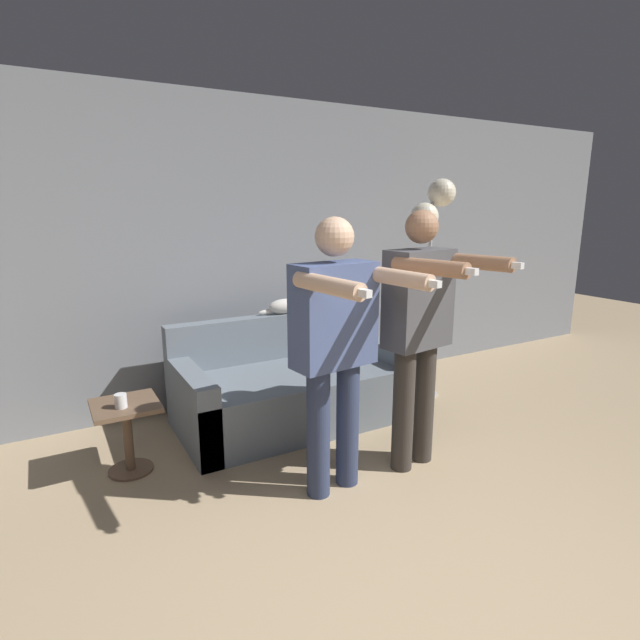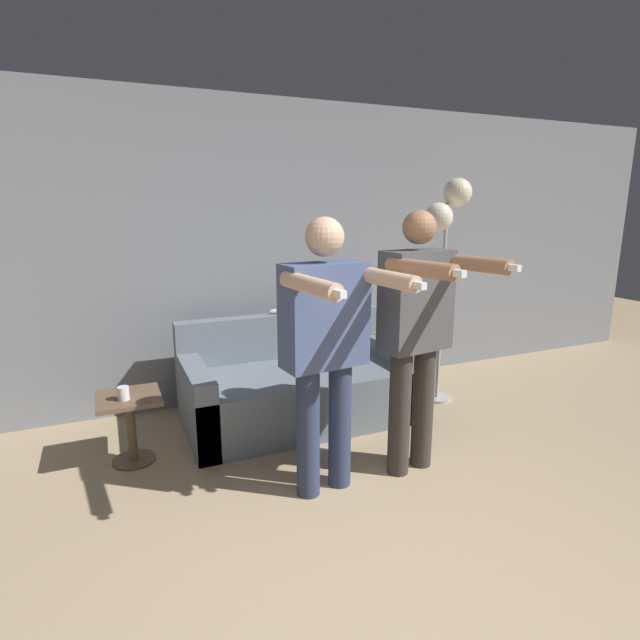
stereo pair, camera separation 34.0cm
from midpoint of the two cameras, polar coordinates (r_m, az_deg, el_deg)
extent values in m
cube|color=gray|center=(4.32, -9.18, 7.35)|extent=(10.00, 0.05, 2.60)
cube|color=slate|center=(4.07, 0.09, -8.59)|extent=(1.81, 0.93, 0.43)
cube|color=slate|center=(4.29, -2.02, -1.77)|extent=(1.81, 0.14, 0.38)
cube|color=slate|center=(3.81, -11.49, -9.26)|extent=(0.16, 0.93, 0.57)
cube|color=slate|center=(4.42, 9.98, -6.05)|extent=(0.16, 0.93, 0.57)
cylinder|color=#2D3856|center=(3.02, 1.93, -12.81)|extent=(0.14, 0.14, 0.80)
cylinder|color=#2D3856|center=(3.13, 5.45, -11.87)|extent=(0.14, 0.14, 0.80)
cube|color=#475684|center=(2.84, 3.93, 0.51)|extent=(0.52, 0.28, 0.60)
sphere|color=#D8AD8C|center=(2.78, 4.07, 9.46)|extent=(0.22, 0.22, 0.22)
cylinder|color=#D8AD8C|center=(2.47, 2.75, 3.96)|extent=(0.15, 0.51, 0.09)
cube|color=white|center=(2.27, 6.20, 3.05)|extent=(0.05, 0.12, 0.04)
cylinder|color=#D8AD8C|center=(2.75, 11.02, 4.67)|extent=(0.15, 0.51, 0.09)
cube|color=white|center=(2.57, 14.68, 3.88)|extent=(0.05, 0.12, 0.04)
cylinder|color=#38332D|center=(3.31, 12.06, -10.43)|extent=(0.14, 0.14, 0.83)
cylinder|color=#38332D|center=(3.44, 14.50, -9.62)|extent=(0.14, 0.14, 0.83)
cube|color=#4C4C51|center=(3.17, 13.98, 2.13)|extent=(0.47, 0.28, 0.62)
sphere|color=#9E7051|center=(3.12, 14.44, 10.23)|extent=(0.20, 0.20, 0.20)
cylinder|color=#9E7051|center=(2.81, 14.86, 5.69)|extent=(0.16, 0.51, 0.10)
cube|color=white|center=(2.64, 18.80, 5.09)|extent=(0.05, 0.12, 0.04)
cylinder|color=#9E7051|center=(3.13, 20.24, 6.03)|extent=(0.16, 0.51, 0.10)
cube|color=white|center=(2.98, 24.02, 5.48)|extent=(0.05, 0.12, 0.04)
ellipsoid|color=silver|center=(4.27, -0.60, 1.64)|extent=(0.29, 0.13, 0.13)
sphere|color=silver|center=(4.31, 0.90, 2.36)|extent=(0.10, 0.10, 0.10)
ellipsoid|color=silver|center=(4.25, -2.59, 1.01)|extent=(0.16, 0.04, 0.04)
cone|color=silver|center=(4.28, 0.79, 2.79)|extent=(0.03, 0.03, 0.03)
cone|color=silver|center=(4.32, 0.60, 2.86)|extent=(0.03, 0.03, 0.03)
cylinder|color=#B2B2B7|center=(4.73, 15.20, -8.59)|extent=(0.25, 0.25, 0.02)
cylinder|color=#B2B2B7|center=(4.49, 15.84, 1.66)|extent=(0.03, 0.03, 1.74)
sphere|color=white|center=(4.48, 17.63, 13.73)|extent=(0.24, 0.24, 0.24)
sphere|color=white|center=(4.36, 15.63, 11.26)|extent=(0.24, 0.24, 0.24)
cylinder|color=brown|center=(3.71, -17.98, -15.00)|extent=(0.28, 0.28, 0.02)
cylinder|color=brown|center=(3.62, -18.22, -12.00)|extent=(0.06, 0.06, 0.44)
cube|color=brown|center=(3.53, -18.49, -8.51)|extent=(0.41, 0.41, 0.03)
cylinder|color=white|center=(3.45, -18.97, -7.98)|extent=(0.07, 0.07, 0.09)
camera|label=1|loc=(0.17, -87.14, 0.66)|focal=28.00mm
camera|label=2|loc=(0.17, 92.86, -0.66)|focal=28.00mm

